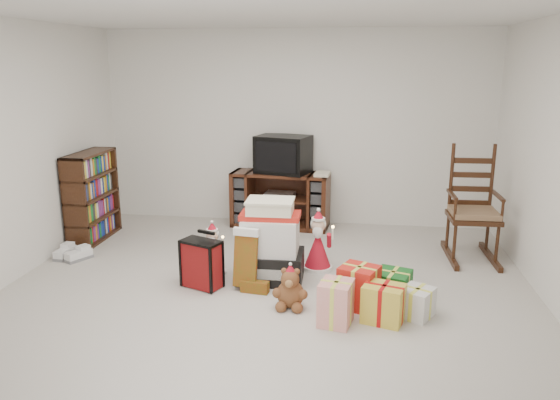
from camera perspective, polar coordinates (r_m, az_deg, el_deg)
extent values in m
cube|color=beige|center=(5.05, -1.68, -10.29)|extent=(5.00, 5.00, 0.01)
cube|color=silver|center=(4.61, -1.92, 19.30)|extent=(5.00, 5.00, 0.01)
cube|color=white|center=(7.12, 1.70, 7.47)|extent=(5.00, 0.01, 2.50)
cube|color=white|center=(2.34, -12.49, -7.36)|extent=(5.00, 0.01, 2.50)
cube|color=#451F13|center=(7.06, 0.03, 0.04)|extent=(1.28, 0.55, 0.71)
cube|color=silver|center=(7.02, 0.00, 0.51)|extent=(0.40, 0.30, 0.07)
cube|color=#391E0F|center=(6.89, -19.04, 0.36)|extent=(0.29, 0.87, 1.06)
cube|color=#391E0F|center=(6.22, 19.54, -1.76)|extent=(0.53, 0.51, 0.05)
cube|color=#87684A|center=(6.21, 19.59, -1.23)|extent=(0.49, 0.47, 0.06)
cube|color=#391E0F|center=(6.34, 19.47, 2.49)|extent=(0.44, 0.07, 0.79)
cube|color=#391E0F|center=(6.35, 19.21, -5.52)|extent=(0.54, 0.86, 0.06)
cube|color=black|center=(5.40, -1.00, -6.90)|extent=(0.65, 0.48, 0.29)
cube|color=silver|center=(5.30, -1.01, -3.70)|extent=(0.54, 0.42, 0.35)
cube|color=red|center=(5.24, -1.02, -1.63)|extent=(0.58, 0.32, 0.05)
cube|color=beige|center=(5.22, -1.03, -0.77)|extent=(0.44, 0.34, 0.11)
cube|color=maroon|center=(5.25, -8.19, -6.64)|extent=(0.40, 0.31, 0.47)
cube|color=black|center=(5.23, -8.05, -3.27)|extent=(0.18, 0.10, 0.03)
ellipsoid|color=brown|center=(4.84, 1.10, -9.79)|extent=(0.24, 0.21, 0.25)
sphere|color=brown|center=(4.76, 1.07, -8.28)|extent=(0.16, 0.16, 0.16)
cone|color=#B31324|center=(5.65, 3.97, -5.23)|extent=(0.30, 0.30, 0.42)
sphere|color=#D6AD95|center=(5.56, 4.01, -2.66)|extent=(0.14, 0.14, 0.14)
cone|color=#B31324|center=(5.53, 4.03, -1.55)|extent=(0.13, 0.13, 0.11)
cylinder|color=silver|center=(5.46, 5.53, -3.50)|extent=(0.02, 0.02, 0.13)
cone|color=#B31324|center=(5.57, -7.02, -5.92)|extent=(0.25, 0.25, 0.36)
sphere|color=#D6AD95|center=(5.50, -7.09, -3.70)|extent=(0.12, 0.12, 0.12)
cone|color=#B31324|center=(5.47, -7.12, -2.75)|extent=(0.11, 0.11, 0.09)
cylinder|color=silver|center=(5.38, -5.99, -4.46)|extent=(0.02, 0.02, 0.11)
cube|color=white|center=(6.45, -21.66, -5.24)|extent=(0.14, 0.30, 0.10)
cube|color=white|center=(6.36, -20.18, -5.37)|extent=(0.25, 0.32, 0.10)
cube|color=red|center=(4.81, 8.28, -9.81)|extent=(0.29, 0.29, 0.29)
cube|color=#19661E|center=(5.07, 10.82, -8.61)|extent=(0.29, 0.29, 0.29)
cube|color=yellow|center=(4.67, 11.73, -10.74)|extent=(0.29, 0.29, 0.29)
cube|color=white|center=(4.46, 7.54, -11.82)|extent=(0.29, 0.29, 0.29)
cube|color=silver|center=(4.89, 14.21, -9.69)|extent=(0.29, 0.29, 0.29)
cube|color=black|center=(6.95, 0.35, 4.81)|extent=(0.74, 0.61, 0.47)
cube|color=black|center=(6.73, 0.08, 4.48)|extent=(0.53, 0.17, 0.38)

